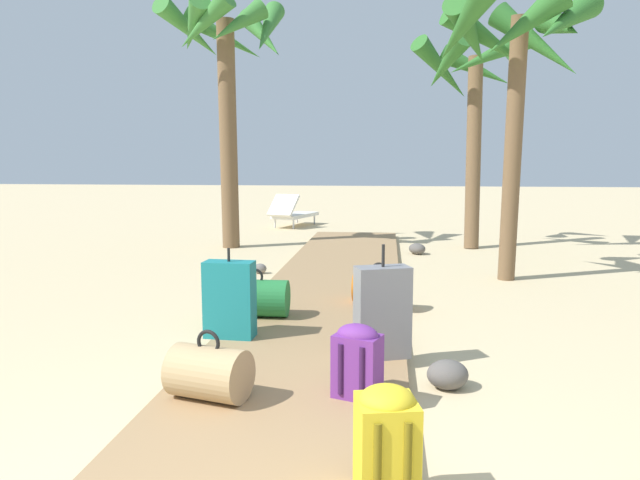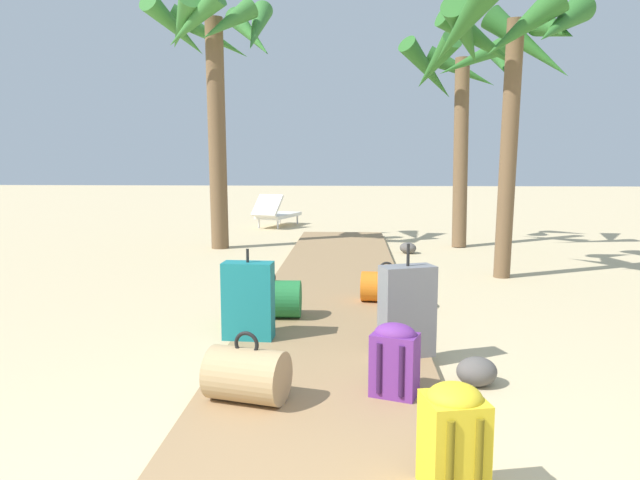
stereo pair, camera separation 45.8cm
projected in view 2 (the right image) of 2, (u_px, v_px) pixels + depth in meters
ground_plane at (333, 313)px, 6.14m from camera, size 60.00×60.00×0.00m
boardwalk at (335, 288)px, 7.17m from camera, size 1.62×10.45×0.08m
duffel_bag_tan at (247, 375)px, 3.68m from camera, size 0.55×0.45×0.45m
duffel_bag_green at (267, 299)px, 5.66m from camera, size 0.64×0.37×0.47m
duffel_bag_orange at (386, 287)px, 6.27m from camera, size 0.56×0.37×0.43m
backpack_purple at (395, 358)px, 3.76m from camera, size 0.34×0.28×0.48m
suitcase_grey at (407, 311)px, 4.52m from camera, size 0.45×0.33×0.87m
backpack_yellow at (454, 435)px, 2.66m from camera, size 0.31×0.32×0.51m
suitcase_teal at (248, 301)px, 4.96m from camera, size 0.43×0.22×0.77m
palm_tree_far_left at (215, 55)px, 10.19m from camera, size 2.33×2.09×4.36m
palm_tree_far_right at (460, 84)px, 10.53m from camera, size 2.12×2.18×3.79m
palm_tree_near_right at (508, 48)px, 7.59m from camera, size 2.12×2.10×3.71m
lounge_chair at (276, 213)px, 13.94m from camera, size 1.05×1.66×0.78m
rock_right_near at (477, 371)px, 4.16m from camera, size 0.35×0.33×0.20m
rock_left_far at (257, 269)px, 8.19m from camera, size 0.19×0.14×0.14m
rock_right_far at (408, 248)px, 10.03m from camera, size 0.38×0.40×0.19m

